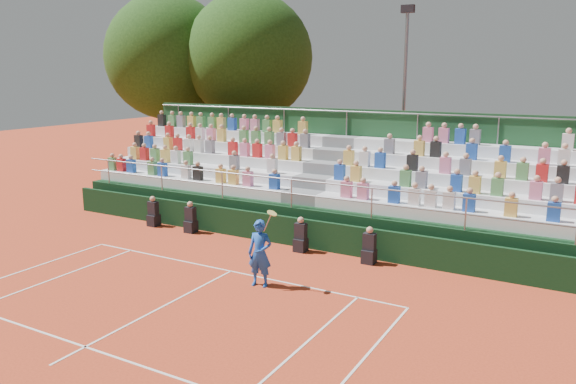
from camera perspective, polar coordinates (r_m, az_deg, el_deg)
The scene contains 8 objects.
ground at distance 17.16m, azimuth -5.82°, elevation -8.02°, with size 90.00×90.00×0.00m, color #C14020.
courtside_wall at distance 19.57m, azimuth -0.43°, elevation -3.89°, with size 20.00×0.15×1.00m, color black.
line_officials at distance 19.86m, azimuth -4.29°, elevation -3.75°, with size 9.35×0.40×1.19m.
grandstand at distance 22.21m, azimuth 3.69°, elevation -0.41°, with size 20.00×5.20×4.40m.
tennis_player at distance 15.68m, azimuth -2.86°, elevation -6.23°, with size 0.91×0.57×2.22m.
tree_west at distance 33.79m, azimuth -12.09°, elevation 13.23°, with size 7.12×7.12×10.31m.
tree_east at distance 31.73m, azimuth -4.00°, elevation 13.45°, with size 7.00×7.00×10.18m.
floodlight_mast at distance 27.15m, azimuth 11.75°, elevation 10.21°, with size 0.60×0.25×8.88m.
Camera 1 is at (9.40, -13.10, 5.86)m, focal length 35.00 mm.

